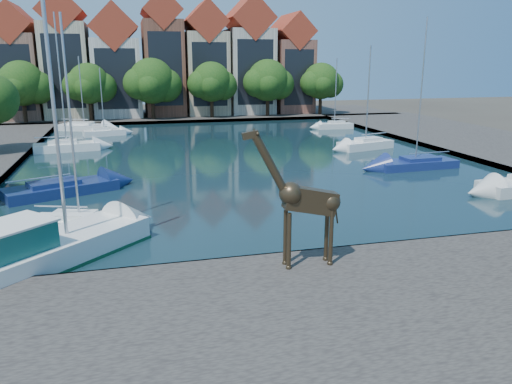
{
  "coord_description": "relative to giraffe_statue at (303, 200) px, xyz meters",
  "views": [
    {
      "loc": [
        -9.42,
        -18.5,
        8.21
      ],
      "look_at": [
        -4.39,
        1.06,
        2.85
      ],
      "focal_mm": 35.0,
      "sensor_mm": 36.0,
      "label": 1
    }
  ],
  "objects": [
    {
      "name": "ground",
      "position": [
        3.22,
        1.5,
        -3.11
      ],
      "size": [
        160.0,
        160.0,
        0.0
      ],
      "primitive_type": "plane",
      "color": "#38332B",
      "rests_on": "ground"
    },
    {
      "name": "water_basin",
      "position": [
        3.22,
        25.5,
        -3.07
      ],
      "size": [
        38.0,
        50.0,
        0.08
      ],
      "primitive_type": "cube",
      "color": "black",
      "rests_on": "ground"
    },
    {
      "name": "near_quay",
      "position": [
        3.22,
        -5.5,
        -2.86
      ],
      "size": [
        50.0,
        14.0,
        0.5
      ],
      "primitive_type": "cube",
      "color": "#49453F",
      "rests_on": "ground"
    },
    {
      "name": "far_quay",
      "position": [
        3.22,
        57.5,
        -2.86
      ],
      "size": [
        60.0,
        16.0,
        0.5
      ],
      "primitive_type": "cube",
      "color": "#49453F",
      "rests_on": "ground"
    },
    {
      "name": "right_quay",
      "position": [
        28.22,
        25.5,
        -2.86
      ],
      "size": [
        14.0,
        52.0,
        0.5
      ],
      "primitive_type": "cube",
      "color": "#49453F",
      "rests_on": "ground"
    },
    {
      "name": "townhouse_west_end",
      "position": [
        -19.78,
        57.48,
        4.25
      ],
      "size": [
        5.44,
        9.18,
        14.93
      ],
      "color": "#885C4A",
      "rests_on": "far_quay"
    },
    {
      "name": "townhouse_west_mid",
      "position": [
        -13.78,
        57.48,
        5.12
      ],
      "size": [
        5.94,
        9.18,
        16.79
      ],
      "color": "#C2B695",
      "rests_on": "far_quay"
    },
    {
      "name": "townhouse_west_inner",
      "position": [
        -7.28,
        57.48,
        4.24
      ],
      "size": [
        6.43,
        9.18,
        15.15
      ],
      "color": "silver",
      "rests_on": "far_quay"
    },
    {
      "name": "townhouse_center",
      "position": [
        -0.78,
        57.48,
        5.25
      ],
      "size": [
        5.44,
        9.18,
        16.93
      ],
      "color": "brown",
      "rests_on": "far_quay"
    },
    {
      "name": "townhouse_east_inner",
      "position": [
        5.22,
        57.48,
        4.62
      ],
      "size": [
        5.94,
        9.18,
        15.79
      ],
      "color": "#C1AB89",
      "rests_on": "far_quay"
    },
    {
      "name": "townhouse_east_mid",
      "position": [
        11.72,
        57.48,
        4.99
      ],
      "size": [
        6.43,
        9.18,
        16.65
      ],
      "color": "beige",
      "rests_on": "far_quay"
    },
    {
      "name": "townhouse_east_end",
      "position": [
        18.22,
        57.48,
        4.0
      ],
      "size": [
        5.44,
        9.18,
        14.43
      ],
      "color": "brown",
      "rests_on": "far_quay"
    },
    {
      "name": "far_tree_far_west",
      "position": [
        -18.68,
        51.99,
        2.07
      ],
      "size": [
        7.28,
        5.6,
        7.68
      ],
      "color": "#332114",
      "rests_on": "far_quay"
    },
    {
      "name": "far_tree_west",
      "position": [
        -10.69,
        51.99,
        1.96
      ],
      "size": [
        6.76,
        5.2,
        7.36
      ],
      "color": "#332114",
      "rests_on": "far_quay"
    },
    {
      "name": "far_tree_mid_west",
      "position": [
        -2.67,
        51.99,
        2.18
      ],
      "size": [
        7.8,
        6.0,
        8.0
      ],
      "color": "#332114",
      "rests_on": "far_quay"
    },
    {
      "name": "far_tree_mid_east",
      "position": [
        5.32,
        51.99,
        2.02
      ],
      "size": [
        7.02,
        5.4,
        7.52
      ],
      "color": "#332114",
      "rests_on": "far_quay"
    },
    {
      "name": "far_tree_east",
      "position": [
        13.32,
        51.99,
        2.13
      ],
      "size": [
        7.54,
        5.8,
        7.84
      ],
      "color": "#332114",
      "rests_on": "far_quay"
    },
    {
      "name": "far_tree_far_east",
      "position": [
        21.31,
        51.99,
        1.96
      ],
      "size": [
        6.76,
        5.2,
        7.36
      ],
      "color": "#332114",
      "rests_on": "far_quay"
    },
    {
      "name": "giraffe_statue",
      "position": [
        0.0,
        0.0,
        0.0
      ],
      "size": [
        3.71,
        0.65,
        5.32
      ],
      "color": "#392C1C",
      "rests_on": "near_quay"
    },
    {
      "name": "motorsailer",
      "position": [
        -10.01,
        3.28,
        -2.19
      ],
      "size": [
        8.5,
        8.3,
        10.88
      ],
      "color": "white",
      "rests_on": "water_basin"
    },
    {
      "name": "sailboat_left_a",
      "position": [
        -8.78,
        7.57,
        -2.48
      ],
      "size": [
        4.98,
        3.05,
        10.17
      ],
      "color": "white",
      "rests_on": "water_basin"
    },
    {
      "name": "sailboat_left_b",
      "position": [
        -10.48,
        15.16,
        -2.54
      ],
      "size": [
        7.06,
        4.85,
        8.98
      ],
      "color": "navy",
      "rests_on": "water_basin"
    },
    {
      "name": "sailboat_left_c",
      "position": [
        -11.78,
        31.31,
        -2.43
      ],
      "size": [
        5.94,
        2.79,
        12.14
      ],
      "color": "white",
      "rests_on": "water_basin"
    },
    {
      "name": "sailboat_left_d",
      "position": [
        -8.78,
        40.41,
        -2.54
      ],
      "size": [
        4.67,
        2.52,
        7.32
      ],
      "color": "white",
      "rests_on": "water_basin"
    },
    {
      "name": "sailboat_left_e",
      "position": [
        -11.24,
        45.5,
        -2.5
      ],
      "size": [
        6.53,
        4.36,
        8.55
      ],
      "color": "white",
      "rests_on": "water_basin"
    },
    {
      "name": "sailboat_right_b",
      "position": [
        15.22,
        16.65,
        -2.55
      ],
      "size": [
        6.55,
        2.58,
        11.15
      ],
      "color": "navy",
      "rests_on": "water_basin"
    },
    {
      "name": "sailboat_right_c",
      "position": [
        15.36,
        25.47,
        -2.46
      ],
      "size": [
        5.75,
        3.28,
        9.39
      ],
      "color": "white",
      "rests_on": "water_basin"
    },
    {
      "name": "sailboat_right_d",
      "position": [
        18.22,
        39.58,
        -2.52
      ],
      "size": [
        4.47,
        1.69,
        8.35
      ],
      "color": "silver",
      "rests_on": "water_basin"
    }
  ]
}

